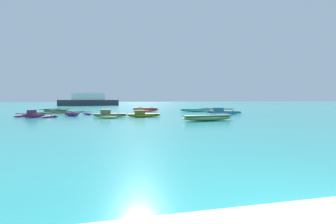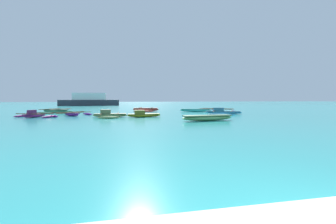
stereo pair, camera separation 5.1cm
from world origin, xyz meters
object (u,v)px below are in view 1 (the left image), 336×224
moored_boat_9 (34,115)px  distant_ferry (89,100)px  moored_boat_3 (109,115)px  moored_boat_1 (223,112)px  moored_boat_2 (55,111)px  moored_boat_4 (143,115)px  moored_boat_0 (207,118)px  moored_boat_8 (195,110)px  moored_boat_5 (72,114)px  moored_boat_7 (146,110)px  moored_boat_6 (216,110)px

moored_boat_9 → distant_ferry: 35.37m
moored_boat_3 → moored_boat_1: bearing=10.3°
moored_boat_2 → moored_boat_4: 12.61m
moored_boat_2 → moored_boat_4: size_ratio=1.29×
moored_boat_0 → moored_boat_4: moored_boat_4 is taller
moored_boat_0 → moored_boat_3: size_ratio=1.17×
moored_boat_1 → moored_boat_3: moored_boat_3 is taller
moored_boat_8 → distant_ferry: size_ratio=0.29×
moored_boat_5 → moored_boat_9: 3.12m
moored_boat_3 → moored_boat_7: bearing=65.8°
moored_boat_7 → moored_boat_9: 13.30m
moored_boat_2 → moored_boat_6: bearing=25.9°
moored_boat_4 → moored_boat_8: 9.92m
moored_boat_4 → moored_boat_9: 9.70m
moored_boat_7 → distant_ferry: bearing=124.7°
moored_boat_7 → moored_boat_3: bearing=-102.3°
moored_boat_0 → moored_boat_4: size_ratio=1.32×
distant_ferry → moored_boat_7: bearing=-68.6°
moored_boat_1 → moored_boat_3: (-11.95, -1.85, 0.01)m
moored_boat_9 → moored_boat_8: bearing=-45.1°
moored_boat_1 → moored_boat_2: size_ratio=1.29×
moored_boat_4 → moored_boat_8: size_ratio=0.79×
moored_boat_2 → moored_boat_1: bearing=11.6°
moored_boat_3 → moored_boat_2: bearing=132.2°
moored_boat_2 → moored_boat_8: size_ratio=1.02×
moored_boat_2 → moored_boat_6: size_ratio=0.94×
moored_boat_3 → moored_boat_9: 6.64m
moored_boat_0 → moored_boat_3: (-7.50, 4.90, -0.01)m
moored_boat_3 → moored_boat_8: moored_boat_3 is taller
moored_boat_4 → moored_boat_6: moored_boat_4 is taller
moored_boat_6 → distant_ferry: (-19.91, 29.75, 1.06)m
moored_boat_8 → distant_ferry: bearing=138.1°
moored_boat_1 → moored_boat_5: size_ratio=1.36×
moored_boat_7 → moored_boat_1: bearing=-28.5°
moored_boat_7 → moored_boat_5: bearing=-126.7°
moored_boat_8 → moored_boat_9: moored_boat_9 is taller
moored_boat_3 → moored_boat_8: bearing=32.7°
distant_ferry → moored_boat_8: bearing=-60.7°
moored_boat_2 → distant_ferry: (0.02, 28.69, 1.02)m
moored_boat_7 → distant_ferry: distant_ferry is taller
moored_boat_1 → moored_boat_7: 10.39m
moored_boat_3 → moored_boat_9: (-6.57, 0.99, -0.01)m
moored_boat_3 → moored_boat_9: bearing=172.9°
moored_boat_2 → moored_boat_6: 19.96m
moored_boat_5 → moored_boat_7: (7.90, 6.61, 0.06)m
moored_boat_6 → moored_boat_8: moored_boat_6 is taller
moored_boat_9 → moored_boat_2: bearing=27.9°
moored_boat_5 → moored_boat_6: 17.58m
moored_boat_4 → moored_boat_8: (7.28, 6.74, -0.01)m
moored_boat_5 → moored_boat_9: size_ratio=1.07×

